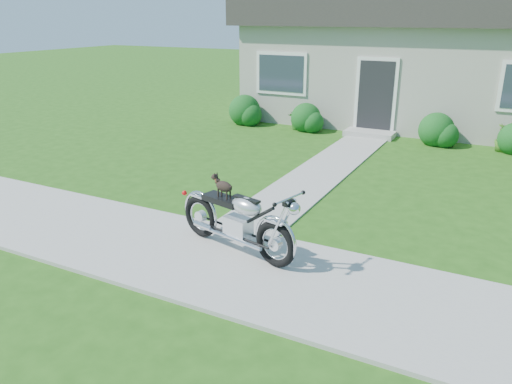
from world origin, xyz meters
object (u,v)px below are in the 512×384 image
potted_plant_left (297,118)px  motorcycle_with_dog (238,220)px  house (450,53)px  potted_plant_right (503,138)px

potted_plant_left → motorcycle_with_dog: (2.57, -8.21, 0.19)m
house → potted_plant_right: house is taller
motorcycle_with_dog → house: bearing=98.1°
house → potted_plant_left: house is taller
house → potted_plant_left: (-3.75, -3.44, -1.81)m
potted_plant_right → motorcycle_with_dog: (-3.14, -8.21, 0.19)m
motorcycle_with_dog → potted_plant_left: bearing=121.2°
potted_plant_right → potted_plant_left: bearing=180.0°
potted_plant_left → motorcycle_with_dog: size_ratio=0.32×
potted_plant_left → potted_plant_right: size_ratio=0.99×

